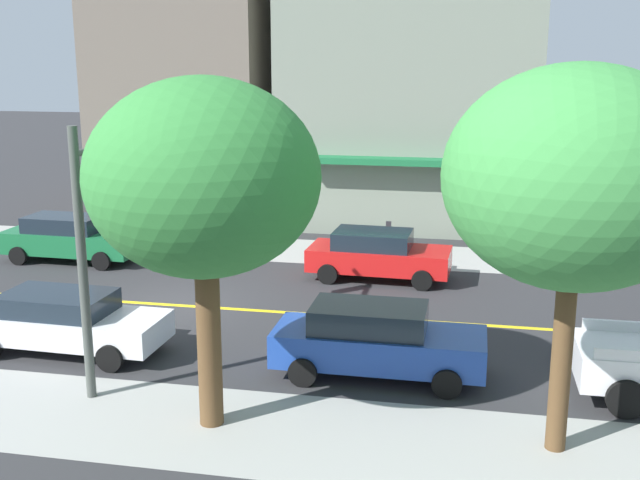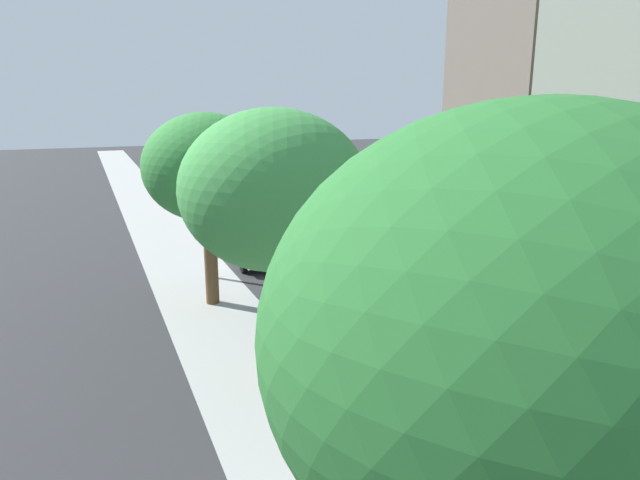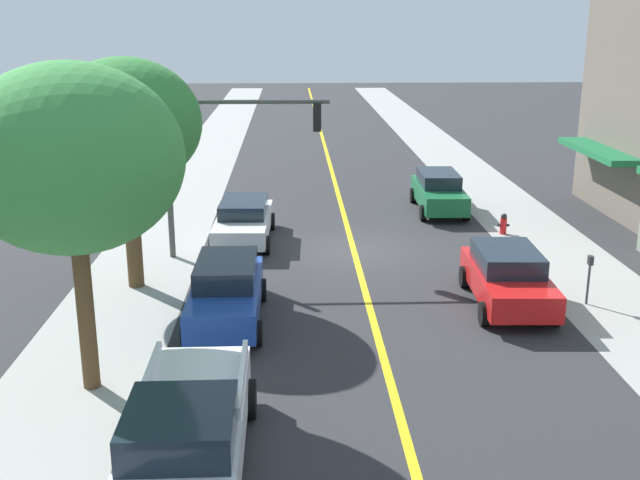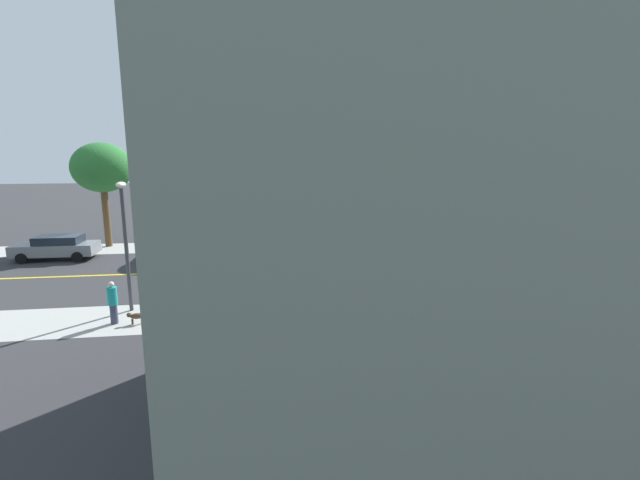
{
  "view_description": "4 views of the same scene",
  "coord_description": "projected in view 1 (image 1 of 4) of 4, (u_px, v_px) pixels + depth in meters",
  "views": [
    {
      "loc": [
        20.16,
        8.27,
        7.08
      ],
      "look_at": [
        1.2,
        4.5,
        2.44
      ],
      "focal_mm": 43.58,
      "sensor_mm": 36.0,
      "label": 1
    },
    {
      "loc": [
        10.69,
        22.75,
        7.16
      ],
      "look_at": [
        2.57,
        3.29,
        1.89
      ],
      "focal_mm": 31.88,
      "sensor_mm": 36.0,
      "label": 2
    },
    {
      "loc": [
        2.15,
        25.34,
        7.76
      ],
      "look_at": [
        1.35,
        4.79,
        1.77
      ],
      "focal_mm": 43.02,
      "sensor_mm": 36.0,
      "label": 3
    },
    {
      "loc": [
        -25.28,
        9.29,
        6.81
      ],
      "look_at": [
        -0.74,
        5.96,
        1.79
      ],
      "focal_mm": 25.53,
      "sensor_mm": 36.0,
      "label": 4
    }
  ],
  "objects": [
    {
      "name": "red_sedan_left_curb",
      "position": [
        378.0,
        254.0,
        24.92
      ],
      "size": [
        2.23,
        4.58,
        1.57
      ],
      "rotation": [
        0.0,
        0.0,
        1.53
      ],
      "color": "red",
      "rests_on": "ground"
    },
    {
      "name": "street_tree_left_far",
      "position": [
        576.0,
        179.0,
        13.14
      ],
      "size": [
        4.54,
        4.54,
        6.97
      ],
      "color": "brown",
      "rests_on": "ground"
    },
    {
      "name": "pedestrian_red_shirt",
      "position": [
        578.0,
        243.0,
        25.99
      ],
      "size": [
        0.31,
        0.31,
        1.72
      ],
      "rotation": [
        0.0,
        0.0,
        1.63
      ],
      "color": "black",
      "rests_on": "ground"
    },
    {
      "name": "sidewalk_left",
      "position": [
        245.0,
        248.0,
        29.08
      ],
      "size": [
        3.46,
        126.0,
        0.01
      ],
      "primitive_type": "cube",
      "color": "#9E9E99",
      "rests_on": "ground"
    },
    {
      "name": "street_tree_right_corner",
      "position": [
        203.0,
        179.0,
        14.16
      ],
      "size": [
        4.33,
        4.33,
        6.73
      ],
      "color": "brown",
      "rests_on": "ground"
    },
    {
      "name": "ground_plane",
      "position": [
        176.0,
        305.0,
        22.45
      ],
      "size": [
        140.0,
        140.0,
        0.0
      ],
      "primitive_type": "plane",
      "color": "#2D2D30"
    },
    {
      "name": "blue_sedan_right_curb",
      "position": [
        376.0,
        340.0,
        17.36
      ],
      "size": [
        1.97,
        4.72,
        1.65
      ],
      "rotation": [
        0.0,
        0.0,
        1.57
      ],
      "color": "#1E429E",
      "rests_on": "ground"
    },
    {
      "name": "parking_meter",
      "position": [
        388.0,
        235.0,
        27.03
      ],
      "size": [
        0.12,
        0.18,
        1.42
      ],
      "color": "#4C4C51",
      "rests_on": "ground"
    },
    {
      "name": "green_sedan_left_curb",
      "position": [
        70.0,
        238.0,
        27.07
      ],
      "size": [
        2.03,
        4.79,
        1.61
      ],
      "rotation": [
        0.0,
        0.0,
        1.54
      ],
      "color": "#196638",
      "rests_on": "ground"
    },
    {
      "name": "traffic_light_mast",
      "position": [
        118.0,
        204.0,
        17.26
      ],
      "size": [
        5.37,
        0.32,
        5.72
      ],
      "rotation": [
        0.0,
        0.0,
        3.14
      ],
      "color": "#474C47",
      "rests_on": "ground"
    },
    {
      "name": "brick_apartment_block",
      "position": [
        415.0,
        46.0,
        33.86
      ],
      "size": [
        11.2,
        10.64,
        14.83
      ],
      "rotation": [
        0.0,
        0.0,
        -1.57
      ],
      "color": "gray",
      "rests_on": "ground"
    },
    {
      "name": "corner_shop_building",
      "position": [
        196.0,
        54.0,
        35.86
      ],
      "size": [
        9.74,
        7.87,
        14.1
      ],
      "rotation": [
        0.0,
        0.0,
        -1.57
      ],
      "color": "#665B51",
      "rests_on": "ground"
    },
    {
      "name": "fire_hydrant",
      "position": [
        187.0,
        243.0,
        28.17
      ],
      "size": [
        0.44,
        0.24,
        0.78
      ],
      "color": "red",
      "rests_on": "ground"
    },
    {
      "name": "road_centerline_stripe",
      "position": [
        176.0,
        305.0,
        22.45
      ],
      "size": [
        0.2,
        126.0,
        0.0
      ],
      "primitive_type": "cube",
      "color": "yellow",
      "rests_on": "ground"
    },
    {
      "name": "white_sedan_right_curb",
      "position": [
        65.0,
        321.0,
        18.83
      ],
      "size": [
        2.17,
        4.85,
        1.47
      ],
      "rotation": [
        0.0,
        0.0,
        1.54
      ],
      "color": "silver",
      "rests_on": "ground"
    },
    {
      "name": "sidewalk_right",
      "position": [
        49.0,
        410.0,
        15.82
      ],
      "size": [
        3.46,
        126.0,
        0.01
      ],
      "primitive_type": "cube",
      "color": "#9E9E99",
      "rests_on": "ground"
    }
  ]
}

